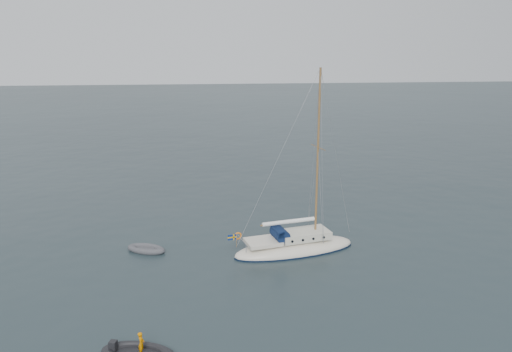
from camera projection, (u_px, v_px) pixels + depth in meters
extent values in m
plane|color=black|center=(294.00, 248.00, 34.36)|extent=(300.00, 300.00, 0.00)
ellipsoid|color=beige|center=(295.00, 249.00, 33.85)|extent=(8.51, 2.65, 1.42)
cube|color=beige|center=(304.00, 235.00, 33.67)|extent=(3.41, 1.80, 0.52)
cube|color=beige|center=(261.00, 239.00, 33.38)|extent=(2.27, 1.80, 0.24)
cylinder|color=#0C1A3B|center=(279.00, 233.00, 33.41)|extent=(0.91, 1.56, 0.91)
cube|color=#0C1A3B|center=(276.00, 230.00, 33.34)|extent=(0.43, 1.56, 0.38)
cylinder|color=brown|center=(319.00, 157.00, 32.39)|extent=(0.14, 0.14, 11.35)
cylinder|color=brown|center=(320.00, 148.00, 32.24)|extent=(0.05, 2.08, 0.05)
cylinder|color=brown|center=(288.00, 222.00, 33.29)|extent=(3.97, 0.09, 0.09)
cylinder|color=white|center=(288.00, 221.00, 33.28)|extent=(3.69, 0.26, 0.26)
cylinder|color=gray|center=(239.00, 234.00, 33.11)|extent=(0.04, 2.08, 0.04)
torus|color=orange|center=(238.00, 231.00, 33.65)|extent=(0.51, 0.09, 0.51)
cylinder|color=brown|center=(234.00, 236.00, 33.10)|extent=(0.03, 0.03, 0.85)
cube|color=navy|center=(230.00, 232.00, 33.00)|extent=(0.57, 0.02, 0.36)
cube|color=#DF9B05|center=(230.00, 232.00, 33.00)|extent=(0.59, 0.03, 0.09)
cube|color=#DF9B05|center=(231.00, 232.00, 33.01)|extent=(0.09, 0.03, 0.38)
cylinder|color=black|center=(284.00, 231.00, 34.41)|extent=(0.17, 0.06, 0.17)
cylinder|color=black|center=(289.00, 241.00, 32.66)|extent=(0.17, 0.06, 0.17)
cylinder|color=black|center=(295.00, 231.00, 34.49)|extent=(0.17, 0.06, 0.17)
cylinder|color=black|center=(300.00, 241.00, 32.75)|extent=(0.17, 0.06, 0.17)
cylinder|color=black|center=(306.00, 230.00, 34.58)|extent=(0.17, 0.06, 0.17)
cylinder|color=black|center=(312.00, 240.00, 32.83)|extent=(0.17, 0.06, 0.17)
cylinder|color=black|center=(316.00, 230.00, 34.66)|extent=(0.17, 0.06, 0.17)
cylinder|color=black|center=(323.00, 240.00, 32.92)|extent=(0.17, 0.06, 0.17)
cube|color=#4D4E52|center=(146.00, 250.00, 33.79)|extent=(1.69, 0.69, 0.10)
cube|color=black|center=(111.00, 351.00, 22.12)|extent=(0.32, 0.32, 0.54)
imported|color=#D57500|center=(142.00, 343.00, 22.20)|extent=(0.37, 0.47, 1.12)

